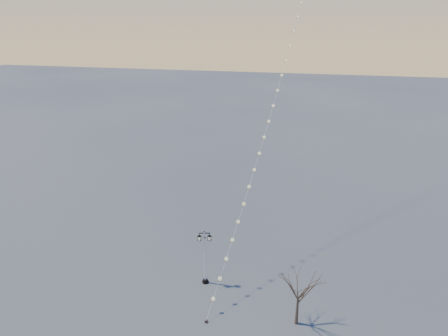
% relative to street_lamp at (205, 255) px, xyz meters
% --- Properties ---
extents(ground, '(300.00, 300.00, 0.00)m').
position_rel_street_lamp_xyz_m(ground, '(1.59, -3.74, -2.65)').
color(ground, '#434544').
rests_on(ground, ground).
extents(street_lamp, '(1.19, 0.63, 4.78)m').
position_rel_street_lamp_xyz_m(street_lamp, '(0.00, 0.00, 0.00)').
color(street_lamp, black).
rests_on(street_lamp, ground).
extents(bare_tree, '(2.42, 2.42, 4.01)m').
position_rel_street_lamp_xyz_m(bare_tree, '(7.67, -3.00, 0.14)').
color(bare_tree, '#3F3123').
rests_on(bare_tree, ground).
extents(kite_train, '(6.73, 39.04, 41.40)m').
position_rel_street_lamp_xyz_m(kite_train, '(4.48, 14.73, 17.95)').
color(kite_train, black).
rests_on(kite_train, ground).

